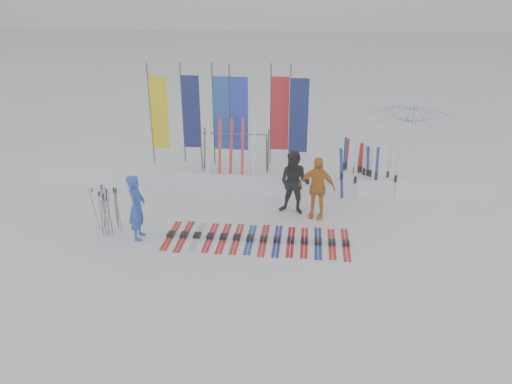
# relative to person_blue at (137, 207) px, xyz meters

# --- Properties ---
(ground) EXTENTS (120.00, 120.00, 0.00)m
(ground) POSITION_rel_person_blue_xyz_m (2.68, -0.65, -0.85)
(ground) COLOR white
(ground) RESTS_ON ground
(snow_bank) EXTENTS (14.00, 1.60, 0.60)m
(snow_bank) POSITION_rel_person_blue_xyz_m (2.68, 3.95, -0.55)
(snow_bank) COLOR white
(snow_bank) RESTS_ON ground
(person_blue) EXTENTS (0.46, 0.65, 1.70)m
(person_blue) POSITION_rel_person_blue_xyz_m (0.00, 0.00, 0.00)
(person_blue) COLOR blue
(person_blue) RESTS_ON ground
(person_black) EXTENTS (1.01, 0.86, 1.80)m
(person_black) POSITION_rel_person_blue_xyz_m (3.85, 1.93, 0.05)
(person_black) COLOR black
(person_black) RESTS_ON ground
(person_yellow) EXTENTS (1.09, 0.64, 1.75)m
(person_yellow) POSITION_rel_person_blue_xyz_m (4.46, 1.72, 0.02)
(person_yellow) COLOR orange
(person_yellow) RESTS_ON ground
(tent_canopy) EXTENTS (3.42, 3.46, 2.58)m
(tent_canopy) POSITION_rel_person_blue_xyz_m (7.33, 4.70, 0.44)
(tent_canopy) COLOR white
(tent_canopy) RESTS_ON ground
(ski_row) EXTENTS (4.62, 1.70, 0.07)m
(ski_row) POSITION_rel_person_blue_xyz_m (3.00, 0.19, -0.82)
(ski_row) COLOR #B4100E
(ski_row) RESTS_ON ground
(pole_cluster) EXTENTS (0.70, 0.68, 1.25)m
(pole_cluster) POSITION_rel_person_blue_xyz_m (-0.88, 0.26, -0.26)
(pole_cluster) COLOR #595B60
(pole_cluster) RESTS_ON ground
(feather_flags) EXTENTS (4.94, 0.32, 3.20)m
(feather_flags) POSITION_rel_person_blue_xyz_m (1.74, 4.14, 1.39)
(feather_flags) COLOR #383A3F
(feather_flags) RESTS_ON ground
(ski_rack) EXTENTS (2.04, 0.80, 1.23)m
(ski_rack) POSITION_rel_person_blue_xyz_m (1.96, 3.55, 0.53)
(ski_rack) COLOR #383A3F
(ski_rack) RESTS_ON ground
(upright_skis) EXTENTS (1.67, 1.12, 1.68)m
(upright_skis) POSITION_rel_person_blue_xyz_m (5.89, 3.52, -0.07)
(upright_skis) COLOR navy
(upright_skis) RESTS_ON ground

